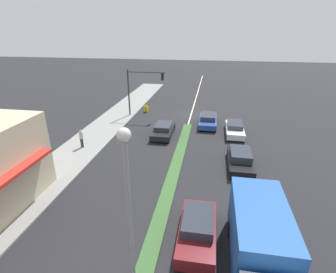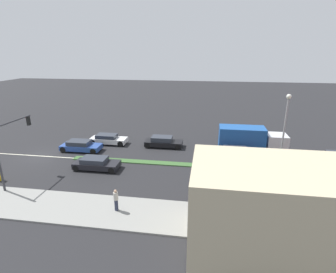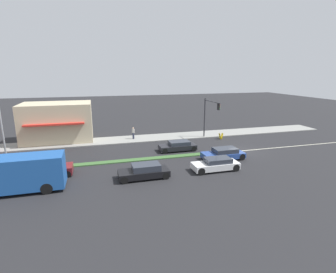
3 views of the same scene
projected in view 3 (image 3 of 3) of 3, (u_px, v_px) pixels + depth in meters
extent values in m
plane|color=#232326|center=(87.00, 165.00, 26.83)|extent=(160.00, 160.00, 0.00)
cube|color=gray|center=(84.00, 142.00, 35.10)|extent=(4.00, 73.00, 0.12)
cube|color=beige|center=(242.00, 151.00, 31.55)|extent=(0.16, 60.00, 0.01)
cube|color=#C6B793|center=(58.00, 122.00, 35.50)|extent=(5.79, 8.91, 5.09)
cube|color=red|center=(54.00, 124.00, 32.41)|extent=(0.70, 7.13, 0.20)
cylinder|color=#333338|center=(205.00, 117.00, 37.45)|extent=(0.18, 0.18, 5.60)
cylinder|color=#333338|center=(212.00, 102.00, 34.75)|extent=(4.50, 0.12, 0.12)
cube|color=black|center=(218.00, 107.00, 33.03)|extent=(0.28, 0.24, 0.84)
sphere|color=red|center=(219.00, 105.00, 33.00)|extent=(0.18, 0.18, 0.18)
sphere|color=gold|center=(219.00, 107.00, 33.07)|extent=(0.18, 0.18, 0.18)
sphere|color=green|center=(219.00, 109.00, 33.13)|extent=(0.18, 0.18, 0.18)
cylinder|color=gray|center=(3.00, 135.00, 24.10)|extent=(0.16, 0.16, 7.00)
cylinder|color=#282D42|center=(133.00, 136.00, 36.62)|extent=(0.26, 0.26, 0.87)
cylinder|color=#B7B2A8|center=(133.00, 131.00, 36.45)|extent=(0.34, 0.34, 0.57)
sphere|color=tan|center=(133.00, 128.00, 36.35)|extent=(0.22, 0.22, 0.22)
cube|color=yellow|center=(222.00, 136.00, 37.07)|extent=(0.45, 0.21, 0.84)
cube|color=yellow|center=(220.00, 136.00, 36.98)|extent=(0.45, 0.21, 0.84)
cube|color=#1E519E|center=(30.00, 172.00, 20.71)|extent=(2.40, 5.10, 2.60)
cylinder|color=black|center=(47.00, 189.00, 20.30)|extent=(0.28, 0.90, 0.90)
cylinder|color=black|center=(51.00, 178.00, 22.32)|extent=(0.28, 0.90, 0.90)
cube|color=black|center=(177.00, 147.00, 31.53)|extent=(1.86, 4.41, 0.56)
cube|color=#2D333D|center=(179.00, 143.00, 31.47)|extent=(1.58, 2.42, 0.43)
cylinder|color=black|center=(165.00, 151.00, 30.32)|extent=(0.22, 0.64, 0.64)
cylinder|color=black|center=(161.00, 147.00, 31.87)|extent=(0.22, 0.64, 0.64)
cylinder|color=black|center=(194.00, 149.00, 31.26)|extent=(0.22, 0.64, 0.64)
cylinder|color=black|center=(189.00, 145.00, 32.81)|extent=(0.22, 0.64, 0.64)
cube|color=#284793|center=(223.00, 155.00, 28.41)|extent=(1.90, 4.56, 0.57)
cube|color=#2D333D|center=(225.00, 150.00, 28.34)|extent=(1.61, 2.51, 0.48)
cylinder|color=black|center=(211.00, 160.00, 27.16)|extent=(0.22, 0.70, 0.70)
cylinder|color=black|center=(204.00, 155.00, 28.75)|extent=(0.22, 0.70, 0.70)
cylinder|color=black|center=(242.00, 157.00, 28.12)|extent=(0.22, 0.70, 0.70)
cylinder|color=black|center=(234.00, 152.00, 29.71)|extent=(0.22, 0.70, 0.70)
cube|color=black|center=(144.00, 173.00, 23.36)|extent=(1.83, 4.49, 0.58)
cube|color=#2D333D|center=(146.00, 167.00, 23.29)|extent=(1.55, 2.47, 0.54)
cylinder|color=black|center=(124.00, 180.00, 22.16)|extent=(0.22, 0.65, 0.65)
cylinder|color=black|center=(122.00, 173.00, 23.68)|extent=(0.22, 0.65, 0.65)
cylinder|color=black|center=(166.00, 176.00, 23.11)|extent=(0.22, 0.65, 0.65)
cylinder|color=black|center=(161.00, 169.00, 24.64)|extent=(0.22, 0.65, 0.65)
cube|color=maroon|center=(47.00, 171.00, 23.76)|extent=(1.83, 4.42, 0.70)
cube|color=#2D333D|center=(49.00, 164.00, 23.68)|extent=(1.56, 2.43, 0.49)
cylinder|color=black|center=(23.00, 178.00, 22.58)|extent=(0.22, 0.64, 0.64)
cylinder|color=black|center=(28.00, 172.00, 24.11)|extent=(0.22, 0.64, 0.64)
cylinder|color=black|center=(67.00, 174.00, 23.52)|extent=(0.22, 0.64, 0.64)
cylinder|color=black|center=(69.00, 168.00, 25.05)|extent=(0.22, 0.64, 0.64)
cube|color=silver|center=(215.00, 165.00, 25.19)|extent=(1.75, 4.50, 0.58)
cube|color=#2D333D|center=(218.00, 160.00, 25.13)|extent=(1.49, 2.47, 0.45)
cylinder|color=black|center=(201.00, 171.00, 24.03)|extent=(0.22, 0.71, 0.71)
cylinder|color=black|center=(195.00, 166.00, 25.48)|extent=(0.22, 0.71, 0.71)
cylinder|color=black|center=(236.00, 168.00, 24.97)|extent=(0.22, 0.71, 0.71)
cylinder|color=black|center=(228.00, 162.00, 26.42)|extent=(0.22, 0.71, 0.71)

